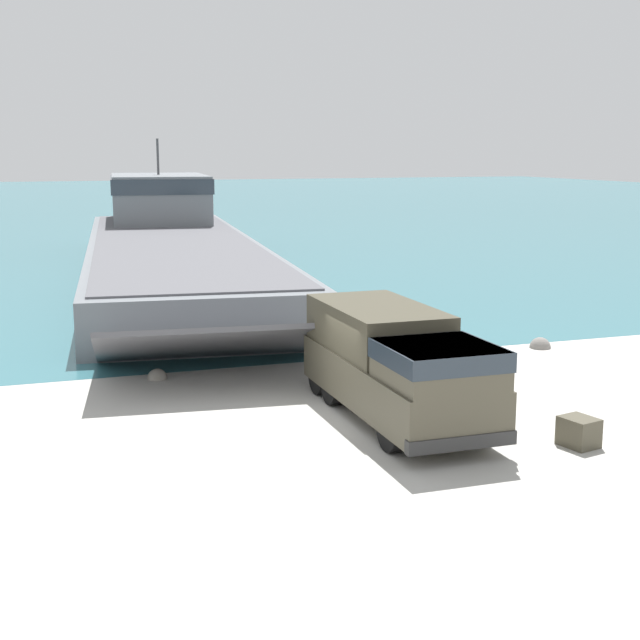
# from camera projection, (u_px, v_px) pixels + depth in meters

# --- Properties ---
(ground_plane) EXTENTS (240.00, 240.00, 0.00)m
(ground_plane) POSITION_uv_depth(u_px,v_px,m) (340.00, 416.00, 23.23)
(ground_plane) COLOR #B7B5AD
(water_surface) EXTENTS (240.00, 180.00, 0.01)m
(water_surface) POSITION_uv_depth(u_px,v_px,m) (76.00, 205.00, 112.41)
(water_surface) COLOR #336B75
(water_surface) RESTS_ON ground_plane
(landing_craft) EXTENTS (12.91, 44.58, 7.59)m
(landing_craft) POSITION_uv_depth(u_px,v_px,m) (169.00, 238.00, 51.49)
(landing_craft) COLOR slate
(landing_craft) RESTS_ON ground_plane
(military_truck) EXTENTS (2.67, 7.52, 2.78)m
(military_truck) POSITION_uv_depth(u_px,v_px,m) (396.00, 363.00, 22.73)
(military_truck) COLOR #4C4738
(military_truck) RESTS_ON ground_plane
(soldier_on_ramp) EXTENTS (0.49, 0.47, 1.65)m
(soldier_on_ramp) POSITION_uv_depth(u_px,v_px,m) (500.00, 374.00, 23.82)
(soldier_on_ramp) COLOR #4C4738
(soldier_on_ramp) RESTS_ON ground_plane
(cargo_crate) EXTENTS (0.86, 0.96, 0.69)m
(cargo_crate) POSITION_uv_depth(u_px,v_px,m) (579.00, 432.00, 20.83)
(cargo_crate) COLOR #4C4738
(cargo_crate) RESTS_ON ground_plane
(shoreline_rock_a) EXTENTS (0.75, 0.75, 0.75)m
(shoreline_rock_a) POSITION_uv_depth(u_px,v_px,m) (540.00, 348.00, 31.25)
(shoreline_rock_a) COLOR gray
(shoreline_rock_a) RESTS_ON ground_plane
(shoreline_rock_b) EXTENTS (0.62, 0.62, 0.62)m
(shoreline_rock_b) POSITION_uv_depth(u_px,v_px,m) (157.00, 379.00, 27.04)
(shoreline_rock_b) COLOR gray
(shoreline_rock_b) RESTS_ON ground_plane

